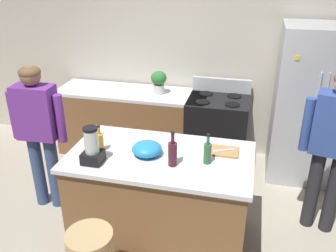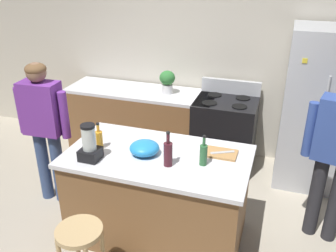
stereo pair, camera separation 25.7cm
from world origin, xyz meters
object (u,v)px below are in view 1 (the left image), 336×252
bottle_olive_oil (207,153)px  person_by_island_left (38,126)px  bar_stool (90,249)px  blender_appliance (92,148)px  mixing_bowl (147,149)px  cutting_board (222,151)px  chef_knife (224,150)px  potted_plant (159,81)px  person_by_sink_right (334,140)px  kitchen_island (161,196)px  bottle_wine (173,153)px  bottle_soda (100,142)px  refrigerator (314,106)px  stove_range (217,131)px

bottle_olive_oil → person_by_island_left: bearing=172.6°
bar_stool → blender_appliance: bearing=109.1°
mixing_bowl → cutting_board: mixing_bowl is taller
blender_appliance → mixing_bowl: 0.48m
bar_stool → chef_knife: size_ratio=3.01×
bar_stool → bottle_olive_oil: bottle_olive_oil is taller
person_by_island_left → mixing_bowl: size_ratio=5.89×
chef_knife → mixing_bowl: bearing=170.0°
bar_stool → potted_plant: 2.47m
person_by_sink_right → chef_knife: 1.01m
bar_stool → chef_knife: chef_knife is taller
kitchen_island → chef_knife: size_ratio=7.52×
bottle_olive_oil → bottle_wine: bearing=-159.2°
blender_appliance → bottle_wine: (0.68, 0.11, -0.02)m
kitchen_island → bottle_soda: (-0.55, -0.05, 0.54)m
potted_plant → mixing_bowl: (0.31, -1.57, -0.11)m
refrigerator → bar_stool: (-1.79, -2.35, -0.41)m
person_by_sink_right → potted_plant: (-1.94, 1.06, 0.08)m
potted_plant → bar_stool: bearing=-87.6°
person_by_island_left → mixing_bowl: 1.23m
potted_plant → bottle_soda: (-0.13, -1.60, -0.08)m
mixing_bowl → potted_plant: bearing=101.1°
stove_range → blender_appliance: blender_appliance is taller
bottle_soda → chef_knife: 1.13m
blender_appliance → refrigerator: bearing=41.4°
potted_plant → cutting_board: potted_plant is taller
person_by_island_left → potted_plant: 1.64m
potted_plant → person_by_sink_right: bearing=-28.7°
bar_stool → stove_range: bearing=74.1°
bar_stool → chef_knife: 1.42m
blender_appliance → mixing_bowl: (0.41, 0.23, -0.08)m
refrigerator → bottle_wine: refrigerator is taller
stove_range → person_by_sink_right: bearing=-41.8°
bottle_olive_oil → bottle_soda: bearing=-179.0°
bar_stool → mixing_bowl: 0.96m
stove_range → bar_stool: (-0.68, -2.38, 0.05)m
kitchen_island → blender_appliance: 0.83m
potted_plant → stove_range: bearing=-1.9°
person_by_island_left → bottle_wine: person_by_island_left is taller
refrigerator → blender_appliance: refrigerator is taller
potted_plant → mixing_bowl: potted_plant is taller
potted_plant → bottle_wine: 1.79m
blender_appliance → bottle_olive_oil: bearing=13.0°
bottle_olive_oil → kitchen_island: bearing=175.1°
person_by_island_left → bottle_wine: bearing=-12.8°
person_by_island_left → bottle_soda: 0.82m
blender_appliance → bottle_soda: blender_appliance is taller
stove_range → bottle_olive_oil: 1.65m
person_by_island_left → potted_plant: (0.90, 1.36, 0.12)m
bar_stool → bottle_wine: bearing=56.5°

